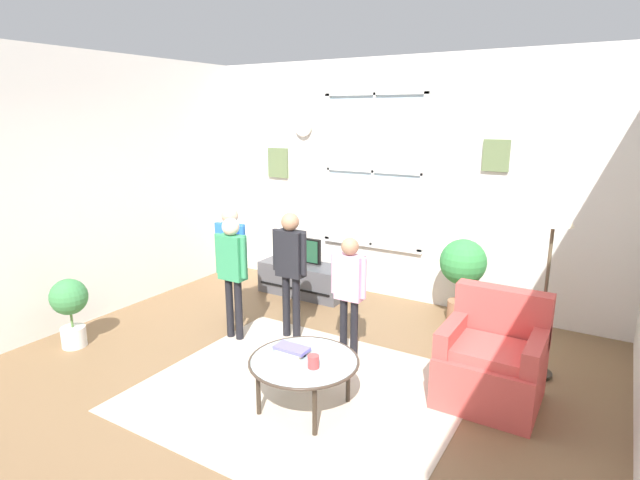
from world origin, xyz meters
TOP-DOWN VIEW (x-y plane):
  - ground_plane at (0.00, 0.00)m, footprint 5.83×6.01m
  - back_wall at (-0.02, 2.76)m, footprint 5.23×0.17m
  - side_wall_left at (-2.68, 0.00)m, footprint 0.12×5.41m
  - area_rug at (0.24, 0.20)m, footprint 2.53×2.21m
  - tv_stand at (-1.03, 2.19)m, footprint 1.14×0.45m
  - television at (-1.03, 2.18)m, footprint 0.49×0.08m
  - armchair at (1.60, 0.91)m, footprint 0.76×0.74m
  - coffee_table at (0.39, 0.01)m, footprint 0.86×0.86m
  - book_stack at (0.24, 0.06)m, footprint 0.28×0.14m
  - cup at (0.52, -0.06)m, footprint 0.09×0.09m
  - remote_near_books at (0.30, 0.11)m, footprint 0.11×0.14m
  - remote_near_cup at (0.33, 0.11)m, footprint 0.09×0.14m
  - person_green_shirt at (-0.92, 0.72)m, footprint 0.38×0.17m
  - person_black_shirt at (-0.44, 1.04)m, footprint 0.40×0.18m
  - person_pink_shirt at (0.29, 0.93)m, footprint 0.36×0.16m
  - person_blue_shirt at (-1.19, 1.01)m, footprint 0.39×0.18m
  - potted_plant_by_window at (0.94, 2.34)m, footprint 0.50×0.50m
  - potted_plant_corner at (-2.17, -0.26)m, footprint 0.35×0.35m
  - floor_lamp at (1.88, 1.52)m, footprint 0.32×0.32m

SIDE VIEW (x-z plane):
  - ground_plane at x=0.00m, z-range -0.02..0.00m
  - area_rug at x=0.24m, z-range 0.00..0.01m
  - tv_stand at x=-1.03m, z-range 0.00..0.40m
  - armchair at x=1.60m, z-range -0.11..0.76m
  - coffee_table at x=0.39m, z-range 0.18..0.60m
  - remote_near_books at x=0.30m, z-range 0.41..0.43m
  - remote_near_cup at x=0.33m, z-range 0.41..0.43m
  - potted_plant_corner at x=-2.17m, z-range 0.09..0.79m
  - book_stack at x=0.24m, z-range 0.41..0.47m
  - cup at x=0.52m, z-range 0.41..0.51m
  - television at x=-1.03m, z-range 0.41..0.76m
  - potted_plant_by_window at x=0.94m, z-range 0.15..1.09m
  - person_pink_shirt at x=0.29m, z-range 0.15..1.33m
  - person_green_shirt at x=-0.92m, z-range 0.16..1.43m
  - person_blue_shirt at x=-1.19m, z-range 0.16..1.47m
  - person_black_shirt at x=-0.44m, z-range 0.17..1.48m
  - floor_lamp at x=1.88m, z-range 0.53..2.11m
  - side_wall_left at x=-2.68m, z-range 0.00..2.91m
  - back_wall at x=-0.02m, z-range 0.01..2.92m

